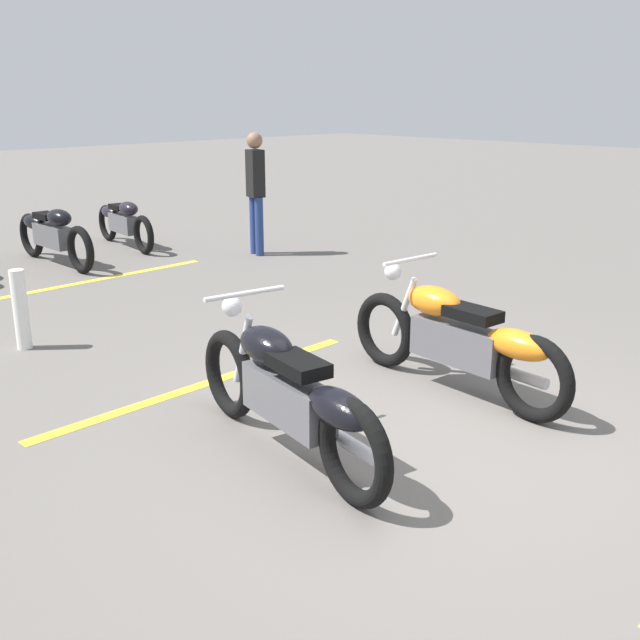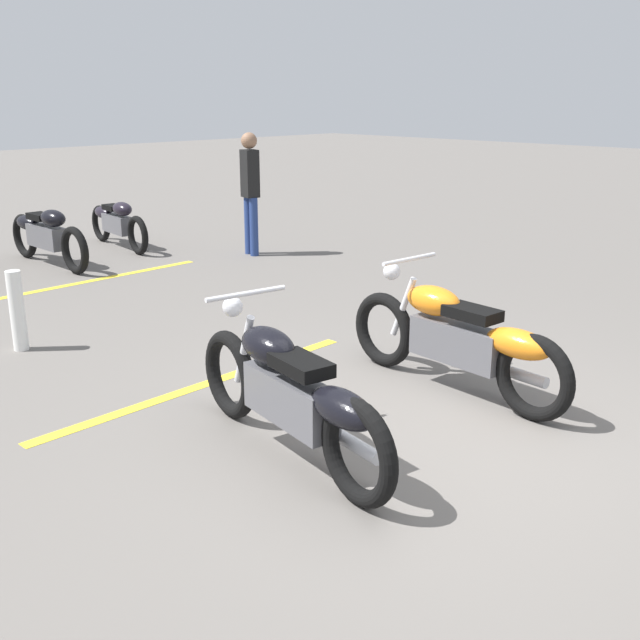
% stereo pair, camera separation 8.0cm
% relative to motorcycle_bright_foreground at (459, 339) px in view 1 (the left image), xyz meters
% --- Properties ---
extents(ground_plane, '(60.00, 60.00, 0.00)m').
position_rel_motorcycle_bright_foreground_xyz_m(ground_plane, '(-0.49, 0.87, -0.46)').
color(ground_plane, '#66605B').
extents(motorcycle_bright_foreground, '(2.23, 0.62, 1.04)m').
position_rel_motorcycle_bright_foreground_xyz_m(motorcycle_bright_foreground, '(0.00, 0.00, 0.00)').
color(motorcycle_bright_foreground, black).
rests_on(motorcycle_bright_foreground, ground).
extents(motorcycle_dark_foreground, '(2.22, 0.67, 1.04)m').
position_rel_motorcycle_bright_foreground_xyz_m(motorcycle_dark_foreground, '(0.10, 1.75, 0.00)').
color(motorcycle_dark_foreground, black).
rests_on(motorcycle_dark_foreground, ground).
extents(motorcycle_row_far_left, '(1.97, 0.37, 0.74)m').
position_rel_motorcycle_bright_foreground_xyz_m(motorcycle_row_far_left, '(7.35, -1.24, -0.06)').
color(motorcycle_row_far_left, black).
rests_on(motorcycle_row_far_left, ground).
extents(motorcycle_row_left, '(2.16, 0.27, 0.81)m').
position_rel_motorcycle_bright_foreground_xyz_m(motorcycle_row_left, '(6.91, 0.14, -0.02)').
color(motorcycle_row_left, black).
rests_on(motorcycle_row_left, ground).
extents(bystander_near_row, '(0.30, 0.25, 1.80)m').
position_rel_motorcycle_bright_foreground_xyz_m(bystander_near_row, '(5.40, -2.37, 0.55)').
color(bystander_near_row, navy).
rests_on(bystander_near_row, ground).
extents(bollard_post, '(0.14, 0.14, 0.77)m').
position_rel_motorcycle_bright_foreground_xyz_m(bollard_post, '(3.56, 2.05, -0.08)').
color(bollard_post, white).
rests_on(bollard_post, ground).
extents(parking_stripe_mid, '(0.21, 3.20, 0.01)m').
position_rel_motorcycle_bright_foreground_xyz_m(parking_stripe_mid, '(1.59, 1.36, -0.46)').
color(parking_stripe_mid, yellow).
rests_on(parking_stripe_mid, ground).
extents(parking_stripe_far, '(0.21, 3.20, 0.01)m').
position_rel_motorcycle_bright_foreground_xyz_m(parking_stripe_far, '(5.59, 0.18, -0.46)').
color(parking_stripe_far, yellow).
rests_on(parking_stripe_far, ground).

